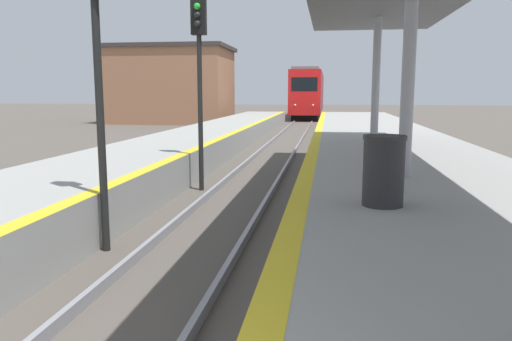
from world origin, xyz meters
The scene contains 5 objects.
train centered at (0.00, 50.17, 2.35)m, with size 2.72×18.75×4.62m.
signal_near centered at (-1.38, 5.99, 3.31)m, with size 0.36×0.31×4.76m.
signal_mid centered at (-1.12, 11.00, 3.31)m, with size 0.36×0.31×4.76m.
trash_bin centered at (2.83, 5.88, 1.39)m, with size 0.60×0.60×0.99m.
station_building centered at (-10.76, 38.67, 3.09)m, with size 9.82×6.87×6.16m.
Camera 1 is at (2.05, -1.18, 2.48)m, focal length 35.00 mm.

